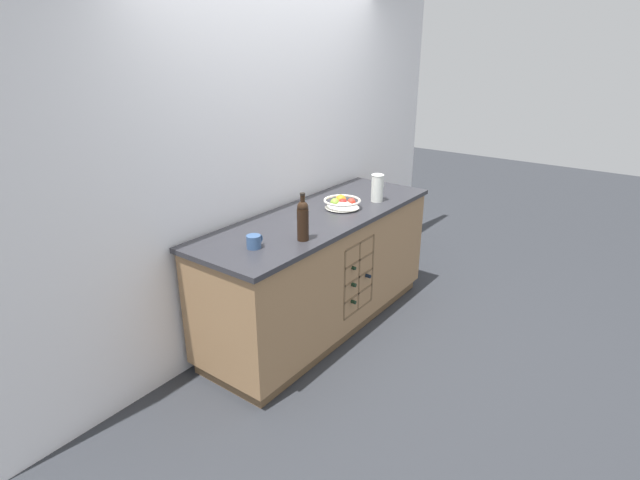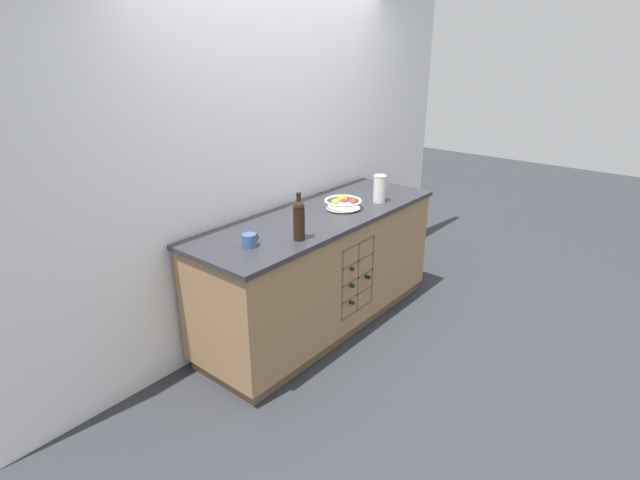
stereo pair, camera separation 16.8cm
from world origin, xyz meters
name	(u,v)px [view 2 (the right image)]	position (x,y,z in m)	size (l,w,h in m)	color
ground_plane	(320,324)	(0.00, 0.00, 0.00)	(14.00, 14.00, 0.00)	#2D3035
back_wall	(279,160)	(0.00, 0.41, 1.27)	(4.51, 0.06, 2.55)	white
kitchen_island	(320,271)	(0.00, 0.00, 0.47)	(2.15, 0.73, 0.93)	brown
fruit_bowl	(343,203)	(0.21, -0.05, 0.98)	(0.28, 0.28, 0.09)	silver
white_pitcher	(380,188)	(0.53, -0.17, 1.04)	(0.15, 0.10, 0.22)	silver
ceramic_mug	(250,240)	(-0.76, -0.06, 0.97)	(0.12, 0.09, 0.08)	#385684
standing_wine_bottle	(299,219)	(-0.47, -0.22, 1.07)	(0.08, 0.08, 0.31)	black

